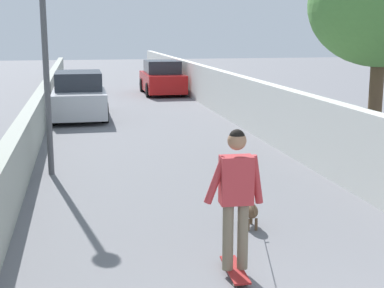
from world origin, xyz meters
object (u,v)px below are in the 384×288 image
(lamp_post, at_px, (43,18))
(person_skateboarder, at_px, (236,189))
(dog, at_px, (249,209))
(skateboard, at_px, (235,270))
(tree_right_mid, at_px, (382,5))
(car_far, at_px, (162,79))
(car_near, at_px, (79,96))

(lamp_post, xyz_separation_m, person_skateboarder, (-5.33, -2.37, -2.05))
(lamp_post, bearing_deg, dog, -141.09)
(skateboard, distance_m, dog, 1.72)
(tree_right_mid, distance_m, dog, 5.85)
(lamp_post, relative_size, car_far, 1.21)
(tree_right_mid, relative_size, dog, 2.49)
(tree_right_mid, distance_m, car_near, 10.64)
(dog, xyz_separation_m, car_far, (17.78, -1.36, 0.44))
(car_near, xyz_separation_m, car_far, (6.41, -3.80, -0.00))
(lamp_post, relative_size, person_skateboarder, 2.72)
(lamp_post, relative_size, skateboard, 5.71)
(lamp_post, bearing_deg, car_far, -17.41)
(person_skateboarder, distance_m, car_near, 13.07)
(lamp_post, height_order, skateboard, lamp_post)
(dog, height_order, car_near, car_near)
(dog, bearing_deg, car_far, -4.37)
(person_skateboarder, bearing_deg, car_far, -5.98)
(dog, bearing_deg, tree_right_mid, -49.95)
(skateboard, bearing_deg, tree_right_mid, -43.16)
(tree_right_mid, bearing_deg, car_far, 9.45)
(skateboard, distance_m, person_skateboarder, 1.01)
(tree_right_mid, bearing_deg, car_near, 37.24)
(lamp_post, bearing_deg, car_near, -4.51)
(tree_right_mid, distance_m, person_skateboarder, 6.92)
(lamp_post, xyz_separation_m, car_far, (14.02, -4.40, -2.41))
(tree_right_mid, bearing_deg, skateboard, 136.84)
(car_far, bearing_deg, tree_right_mid, -170.55)
(dog, relative_size, car_far, 0.50)
(car_near, relative_size, car_far, 1.10)
(lamp_post, height_order, person_skateboarder, lamp_post)
(tree_right_mid, bearing_deg, dog, 130.05)
(tree_right_mid, distance_m, car_far, 15.04)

